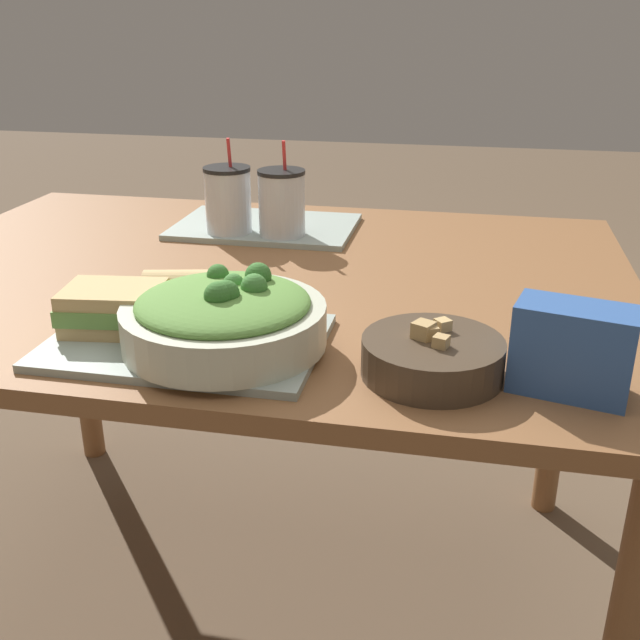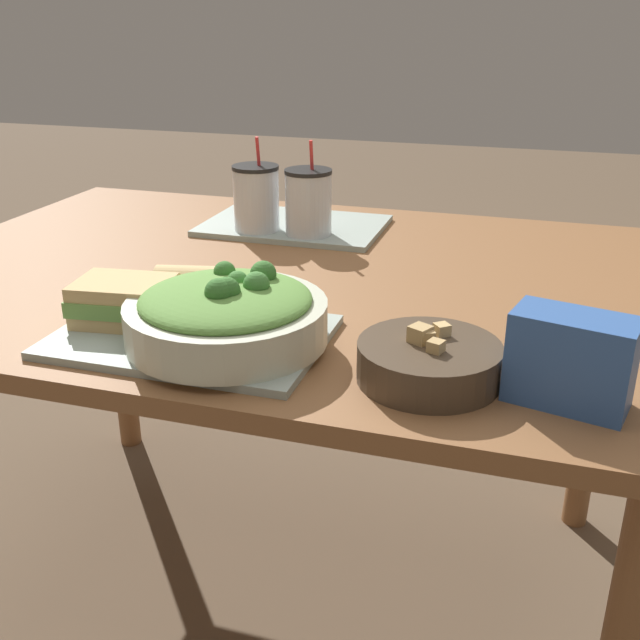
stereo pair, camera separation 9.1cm
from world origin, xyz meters
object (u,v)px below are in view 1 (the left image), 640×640
Objects in this scene: salad_bowl at (224,316)px; sandwich_near at (114,308)px; chip_bag at (573,350)px; baguette_near at (179,292)px; drink_cup_dark at (228,202)px; drink_cup_red at (282,205)px; soup_bowl at (432,356)px.

salad_bowl reaches higher than sandwich_near.
baguette_near is at bearing -178.98° from chip_bag.
salad_bowl is 2.51× the size of baguette_near.
baguette_near is 0.58× the size of drink_cup_dark.
baguette_near is at bearing 41.80° from sandwich_near.
salad_bowl is at bearing -169.66° from chip_bag.
drink_cup_red is at bearing 0.00° from drink_cup_dark.
drink_cup_red reaches higher than baguette_near.
drink_cup_red reaches higher than chip_bag.
drink_cup_red is 1.24× the size of chip_bag.
sandwich_near is (-0.18, 0.02, -0.01)m from salad_bowl.
baguette_near reaches higher than sandwich_near.
chip_bag is (0.63, -0.57, -0.02)m from drink_cup_dark.
baguette_near reaches higher than soup_bowl.
salad_bowl is 0.29m from soup_bowl.
drink_cup_dark is at bearing 151.37° from chip_bag.
sandwich_near is 0.81× the size of drink_cup_dark.
drink_cup_red is at bearing 70.04° from sandwich_near.
drink_cup_red is (0.11, 0.00, -0.00)m from drink_cup_dark.
soup_bowl is 0.17m from chip_bag.
sandwich_near is at bearing -170.59° from chip_bag.
drink_cup_dark reaches higher than salad_bowl.
chip_bag is (0.17, -0.01, 0.03)m from soup_bowl.
baguette_near is (-0.11, 0.10, -0.01)m from salad_bowl.
soup_bowl is (0.29, -0.02, -0.03)m from salad_bowl.
salad_bowl is 0.15m from baguette_near.
chip_bag is (0.52, -0.57, -0.02)m from drink_cup_red.
soup_bowl is at bearing -58.41° from drink_cup_red.
chip_bag is at bearing -11.52° from sandwich_near.
chip_bag is (0.46, -0.03, 0.00)m from salad_bowl.
soup_bowl is at bearing -11.81° from sandwich_near.
drink_cup_red is at bearing 95.99° from salad_bowl.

